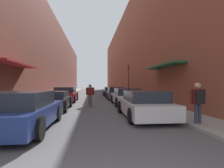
% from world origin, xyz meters
% --- Properties ---
extents(ground, '(131.66, 131.66, 0.00)m').
position_xyz_m(ground, '(0.00, 23.94, 0.00)').
color(ground, '#515154').
extents(curb_strip_left, '(1.80, 59.84, 0.12)m').
position_xyz_m(curb_strip_left, '(-4.41, 29.92, 0.06)').
color(curb_strip_left, gray).
rests_on(curb_strip_left, ground).
extents(curb_strip_right, '(1.80, 59.84, 0.12)m').
position_xyz_m(curb_strip_right, '(4.41, 29.92, 0.06)').
color(curb_strip_right, gray).
rests_on(curb_strip_right, ground).
extents(building_row_left, '(4.90, 59.84, 11.33)m').
position_xyz_m(building_row_left, '(-7.31, 29.92, 5.66)').
color(building_row_left, brown).
rests_on(building_row_left, ground).
extents(building_row_right, '(4.90, 59.84, 13.94)m').
position_xyz_m(building_row_right, '(7.31, 29.92, 6.97)').
color(building_row_right, brown).
rests_on(building_row_right, ground).
extents(parked_car_left_0, '(2.03, 4.44, 1.35)m').
position_xyz_m(parked_car_left_0, '(-2.53, 5.16, 0.66)').
color(parked_car_left_0, navy).
rests_on(parked_car_left_0, ground).
extents(parked_car_left_1, '(2.07, 4.03, 1.18)m').
position_xyz_m(parked_car_left_1, '(-2.57, 10.03, 0.59)').
color(parked_car_left_1, black).
rests_on(parked_car_left_1, ground).
extents(parked_car_left_2, '(2.02, 4.32, 1.35)m').
position_xyz_m(parked_car_left_2, '(-2.54, 15.32, 0.66)').
color(parked_car_left_2, maroon).
rests_on(parked_car_left_2, ground).
extents(parked_car_right_0, '(2.07, 4.58, 1.30)m').
position_xyz_m(parked_car_right_0, '(2.39, 6.98, 0.63)').
color(parked_car_right_0, silver).
rests_on(parked_car_right_0, ground).
extents(parked_car_right_1, '(2.08, 4.46, 1.30)m').
position_xyz_m(parked_car_right_1, '(2.57, 12.20, 0.63)').
color(parked_car_right_1, silver).
rests_on(parked_car_right_1, ground).
extents(parked_car_right_2, '(1.92, 4.27, 1.32)m').
position_xyz_m(parked_car_right_2, '(2.43, 17.51, 0.63)').
color(parked_car_right_2, '#515459').
rests_on(parked_car_right_2, ground).
extents(parked_car_right_3, '(1.88, 4.79, 1.23)m').
position_xyz_m(parked_car_right_3, '(2.40, 23.33, 0.61)').
color(parked_car_right_3, navy).
rests_on(parked_car_right_3, ground).
extents(skateboarder, '(0.62, 0.78, 1.62)m').
position_xyz_m(skateboarder, '(-0.26, 11.80, 0.99)').
color(skateboarder, brown).
rests_on(skateboarder, ground).
extents(traffic_light, '(0.16, 0.22, 3.68)m').
position_xyz_m(traffic_light, '(4.05, 18.48, 2.38)').
color(traffic_light, '#2D2D2D').
rests_on(traffic_light, curb_strip_right).
extents(pedestrian, '(0.62, 0.34, 1.55)m').
position_xyz_m(pedestrian, '(3.86, 4.88, 1.09)').
color(pedestrian, '#2D3351').
rests_on(pedestrian, curb_strip_right).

